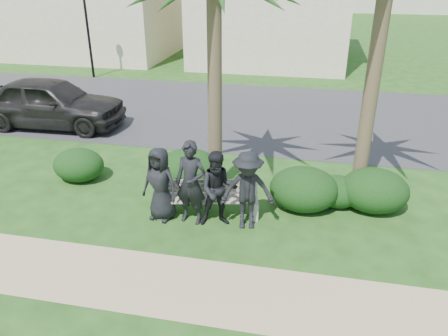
% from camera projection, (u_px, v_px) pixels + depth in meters
% --- Properties ---
extents(ground, '(160.00, 160.00, 0.00)m').
position_uv_depth(ground, '(225.00, 232.00, 9.01)').
color(ground, '#1E4413').
rests_on(ground, ground).
extents(footpath, '(30.00, 1.60, 0.01)m').
position_uv_depth(footpath, '(204.00, 290.00, 7.42)').
color(footpath, tan).
rests_on(footpath, ground).
extents(asphalt_street, '(160.00, 8.00, 0.01)m').
position_uv_depth(asphalt_street, '(268.00, 114.00, 16.10)').
color(asphalt_street, '#2D2D30').
rests_on(asphalt_street, ground).
extents(street_lamp, '(0.36, 0.36, 4.29)m').
position_uv_depth(street_lamp, '(86.00, 14.00, 20.05)').
color(street_lamp, black).
rests_on(street_lamp, ground).
extents(park_bench, '(2.26, 0.93, 0.76)m').
position_uv_depth(park_bench, '(208.00, 201.00, 9.48)').
color(park_bench, gray).
rests_on(park_bench, ground).
extents(man_a, '(0.90, 0.69, 1.63)m').
position_uv_depth(man_a, '(160.00, 184.00, 9.18)').
color(man_a, black).
rests_on(man_a, ground).
extents(man_b, '(0.71, 0.51, 1.83)m').
position_uv_depth(man_b, '(191.00, 183.00, 9.02)').
color(man_b, black).
rests_on(man_b, ground).
extents(man_c, '(0.93, 0.81, 1.65)m').
position_uv_depth(man_c, '(218.00, 189.00, 8.96)').
color(man_c, black).
rests_on(man_c, ground).
extents(man_d, '(1.20, 0.83, 1.70)m').
position_uv_depth(man_d, '(247.00, 191.00, 8.84)').
color(man_d, black).
rests_on(man_d, ground).
extents(hedge_a, '(1.30, 1.07, 0.85)m').
position_uv_depth(hedge_a, '(78.00, 164.00, 11.05)').
color(hedge_a, black).
rests_on(hedge_a, ground).
extents(hedge_b, '(1.62, 1.33, 1.05)m').
position_uv_depth(hedge_b, '(189.00, 169.00, 10.51)').
color(hedge_b, black).
rests_on(hedge_b, ground).
extents(hedge_c, '(1.16, 0.96, 0.76)m').
position_uv_depth(hedge_c, '(187.00, 180.00, 10.32)').
color(hedge_c, black).
rests_on(hedge_c, ground).
extents(hedge_d, '(1.53, 1.26, 1.00)m').
position_uv_depth(hedge_d, '(304.00, 188.00, 9.71)').
color(hedge_d, black).
rests_on(hedge_d, ground).
extents(hedge_e, '(1.11, 0.91, 0.72)m').
position_uv_depth(hedge_e, '(337.00, 191.00, 9.89)').
color(hedge_e, black).
rests_on(hedge_e, ground).
extents(hedge_f, '(1.51, 1.25, 0.98)m').
position_uv_depth(hedge_f, '(374.00, 189.00, 9.67)').
color(hedge_f, black).
rests_on(hedge_f, ground).
extents(car_a, '(4.95, 2.13, 1.66)m').
position_uv_depth(car_a, '(51.00, 102.00, 14.53)').
color(car_a, black).
rests_on(car_a, ground).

